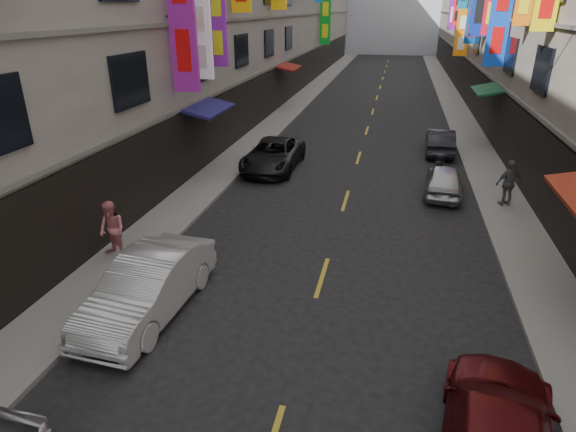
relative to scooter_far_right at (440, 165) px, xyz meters
The scene contains 11 objects.
sidewalk_left 16.99m from the scooter_far_right, 125.24° to the left, with size 2.00×90.00×0.12m, color slate.
sidewalk_right 14.05m from the scooter_far_right, 81.01° to the left, with size 2.00×90.00×0.12m, color slate.
street_awnings 6.06m from the scooter_far_right, 157.25° to the right, with size 13.99×35.20×0.41m.
lane_markings 11.53m from the scooter_far_right, 109.28° to the left, with size 0.12×80.20×0.01m.
scooter_far_right is the anchor object (origin of this frame).
car_left_mid 14.89m from the scooter_far_right, 121.19° to the right, with size 1.59×4.56×1.50m, color silver.
car_left_far 7.62m from the scooter_far_right, behind, with size 2.25×4.89×1.36m, color black.
car_right_mid 2.58m from the scooter_far_right, 90.34° to the right, with size 1.46×3.62×1.23m, color #ACADB1.
car_right_far 3.62m from the scooter_far_right, 86.90° to the left, with size 1.35×3.86×1.27m, color #24242B.
pedestrian_lfar 14.49m from the scooter_far_right, 133.92° to the right, with size 0.84×0.58×1.73m, color #DA737B.
pedestrian_rfar 4.21m from the scooter_far_right, 58.65° to the right, with size 1.03×0.58×1.75m, color #5D5D5F.
Camera 1 is at (1.61, 6.31, 7.01)m, focal length 30.00 mm.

